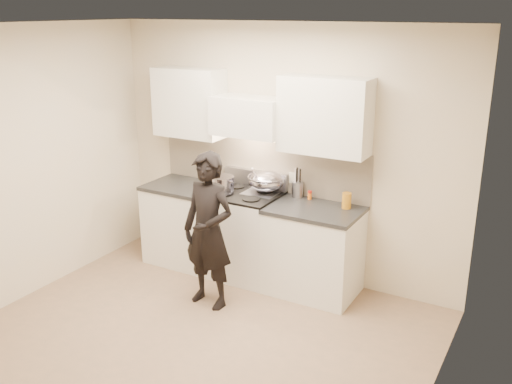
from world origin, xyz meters
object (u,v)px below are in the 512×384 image
wok (266,181)px  person (208,231)px  stove (244,234)px  utensil_crock (298,188)px  counter_right (314,250)px

wok → person: size_ratio=0.32×
stove → wok: wok is taller
utensil_crock → person: size_ratio=0.20×
counter_right → person: 1.12m
wok → stove: bearing=-144.1°
wok → utensil_crock: size_ratio=1.58×
counter_right → person: (-0.79, -0.73, 0.31)m
stove → counter_right: bearing=0.0°
counter_right → person: size_ratio=0.59×
counter_right → person: bearing=-137.2°
counter_right → person: person is taller
counter_right → wok: 0.89m
stove → person: bearing=-86.9°
stove → wok: bearing=35.9°
person → counter_right: bearing=48.3°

